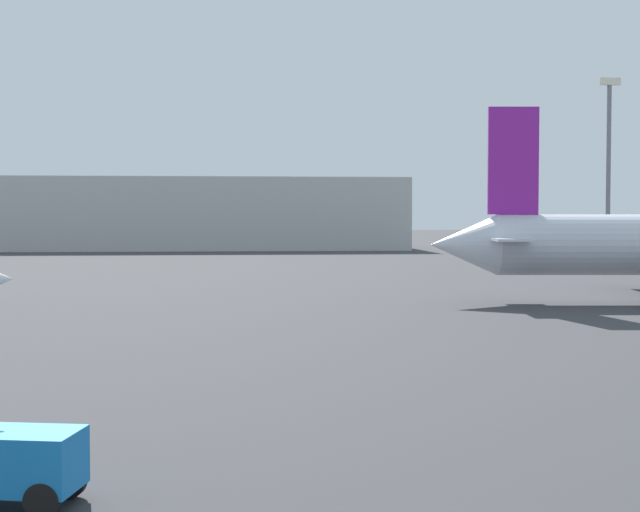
# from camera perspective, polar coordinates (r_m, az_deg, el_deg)

# --- Properties ---
(baggage_cart) EXTENTS (2.62, 1.83, 1.30)m
(baggage_cart) POSITION_cam_1_polar(r_m,az_deg,el_deg) (17.58, -17.95, -11.54)
(baggage_cart) COLOR #1972BF
(baggage_cart) RESTS_ON ground_plane
(light_mast_right) EXTENTS (2.40, 0.50, 20.11)m
(light_mast_right) POSITION_cam_1_polar(r_m,az_deg,el_deg) (112.25, 16.71, 5.61)
(light_mast_right) COLOR slate
(light_mast_right) RESTS_ON ground_plane
(terminal_building) EXTENTS (93.60, 20.38, 10.09)m
(terminal_building) POSITION_cam_1_polar(r_m,az_deg,el_deg) (141.61, -14.32, 2.43)
(terminal_building) COLOR #B7B7B2
(terminal_building) RESTS_ON ground_plane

